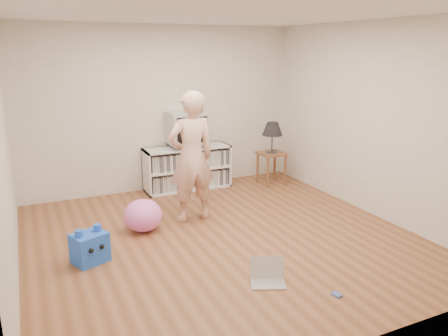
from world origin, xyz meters
name	(u,v)px	position (x,y,z in m)	size (l,w,h in m)	color
ground	(221,238)	(0.00, 0.00, 0.00)	(4.50, 4.50, 0.00)	brown
walls	(221,133)	(0.00, 0.00, 1.30)	(4.52, 4.52, 2.60)	beige
ceiling	(221,13)	(0.00, 0.00, 2.60)	(4.50, 4.50, 0.01)	white
media_unit	(187,168)	(0.32, 2.04, 0.35)	(1.40, 0.45, 0.70)	white
dvd_deck	(187,145)	(0.32, 2.02, 0.73)	(0.45, 0.35, 0.07)	gray
crt_tv	(187,127)	(0.32, 2.02, 1.02)	(0.60, 0.53, 0.50)	#A8A8AD
side_table	(271,160)	(1.69, 1.65, 0.42)	(0.42, 0.42, 0.55)	brown
table_lamp	(272,130)	(1.69, 1.65, 0.94)	(0.34, 0.34, 0.52)	#333333
person	(191,158)	(-0.10, 0.70, 0.86)	(0.63, 0.41, 1.73)	beige
laptop	(267,275)	(-0.01, -1.13, 0.06)	(0.41, 0.38, 0.23)	silver
playing_cards	(337,295)	(0.44, -1.63, 0.01)	(0.07, 0.09, 0.02)	#4463B6
plush_blue	(90,247)	(-1.54, 0.03, 0.17)	(0.42, 0.38, 0.40)	blue
plush_pink	(143,215)	(-0.80, 0.62, 0.20)	(0.48, 0.48, 0.41)	#FF70D0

